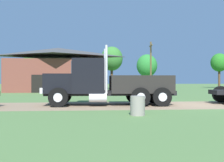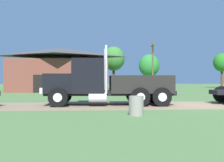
% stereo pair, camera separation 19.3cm
% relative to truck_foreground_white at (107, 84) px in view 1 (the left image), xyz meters
% --- Properties ---
extents(ground_plane, '(200.00, 200.00, 0.00)m').
position_rel_truck_foreground_white_xyz_m(ground_plane, '(5.39, -0.32, -1.30)').
color(ground_plane, '#4F713B').
extents(dirt_track, '(120.00, 5.02, 0.01)m').
position_rel_truck_foreground_white_xyz_m(dirt_track, '(5.39, -0.32, -1.30)').
color(dirt_track, '#887055').
rests_on(dirt_track, ground_plane).
extents(truck_foreground_white, '(7.96, 2.72, 3.54)m').
position_rel_truck_foreground_white_xyz_m(truck_foreground_white, '(0.00, 0.00, 0.00)').
color(truck_foreground_white, black).
rests_on(truck_foreground_white, ground_plane).
extents(steel_barrel, '(0.63, 0.63, 0.83)m').
position_rel_truck_foreground_white_xyz_m(steel_barrel, '(1.02, -4.86, -0.89)').
color(steel_barrel, gray).
rests_on(steel_barrel, ground_plane).
extents(shed_building, '(13.36, 7.80, 5.95)m').
position_rel_truck_foreground_white_xyz_m(shed_building, '(-5.29, 20.35, 1.56)').
color(shed_building, brown).
rests_on(shed_building, ground_plane).
extents(utility_pole_near, '(0.26, 2.20, 7.44)m').
position_rel_truck_foreground_white_xyz_m(utility_pole_near, '(8.31, 23.75, 2.66)').
color(utility_pole_near, brown).
rests_on(utility_pole_near, ground_plane).
extents(tree_left, '(3.31, 3.31, 6.46)m').
position_rel_truck_foreground_white_xyz_m(tree_left, '(-10.66, 30.02, 3.29)').
color(tree_left, '#513823').
rests_on(tree_left, ground_plane).
extents(tree_mid, '(3.75, 3.75, 7.29)m').
position_rel_truck_foreground_white_xyz_m(tree_mid, '(2.73, 28.90, 3.88)').
color(tree_mid, '#513823').
rests_on(tree_mid, ground_plane).
extents(tree_right, '(4.32, 4.32, 7.01)m').
position_rel_truck_foreground_white_xyz_m(tree_right, '(11.01, 38.78, 3.31)').
color(tree_right, '#513823').
rests_on(tree_right, ground_plane).
extents(tree_far_right, '(3.32, 3.32, 6.92)m').
position_rel_truck_foreground_white_xyz_m(tree_far_right, '(24.77, 34.67, 3.73)').
color(tree_far_right, '#513823').
rests_on(tree_far_right, ground_plane).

